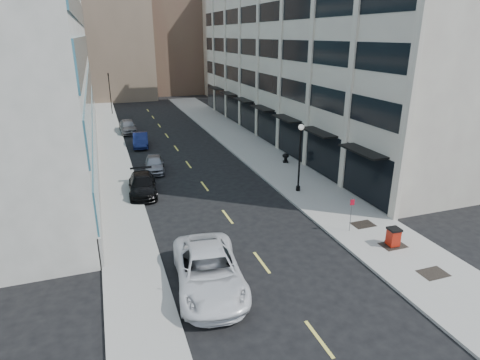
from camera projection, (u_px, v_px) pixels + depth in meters
ground at (277, 283)px, 19.43m from camera, size 160.00×160.00×0.00m
sidewalk_right at (263, 156)px, 39.48m from camera, size 5.00×80.00×0.15m
sidewalk_left at (116, 171)px, 35.13m from camera, size 3.00×80.00×0.15m
building_right at (318, 57)px, 45.56m from camera, size 15.30×46.50×18.25m
skyline_tan_near at (108, 19)px, 73.74m from camera, size 14.00×18.00×28.00m
skyline_brown at (168, 5)px, 79.98m from camera, size 12.00×16.00×34.00m
skyline_tan_far at (55, 36)px, 80.53m from camera, size 12.00×14.00×22.00m
skyline_stone at (225, 42)px, 80.15m from camera, size 10.00×14.00×20.00m
grate_near at (433, 273)px, 19.96m from camera, size 1.40×1.00×0.01m
grate_mid at (393, 245)px, 22.62m from camera, size 1.40×1.00×0.01m
grate_far at (363, 224)px, 25.11m from camera, size 1.40×1.00×0.01m
road_centerline at (196, 174)px, 34.51m from camera, size 0.15×68.20×0.01m
traffic_signal at (108, 76)px, 58.36m from camera, size 0.66×0.66×6.98m
car_white_van at (209, 271)px, 18.83m from camera, size 3.78×6.85×1.82m
car_black_pickup at (142, 185)px, 30.12m from camera, size 2.37×5.06×1.43m
car_silver_sedan at (154, 164)px, 35.12m from camera, size 2.18×4.30×1.40m
car_blue_sedan at (141, 140)px, 42.96m from camera, size 1.98×4.56×1.46m
car_grey_sedan at (128, 126)px, 48.90m from camera, size 1.99×4.81×1.63m
trash_bin at (393, 236)px, 22.41m from camera, size 0.70×0.76×1.08m
lamppost at (300, 152)px, 29.52m from camera, size 0.44×0.44×5.25m
sign_post at (352, 209)px, 23.83m from camera, size 0.26×0.08×2.19m
urn_planter at (286, 157)px, 37.15m from camera, size 0.62×0.62×0.85m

